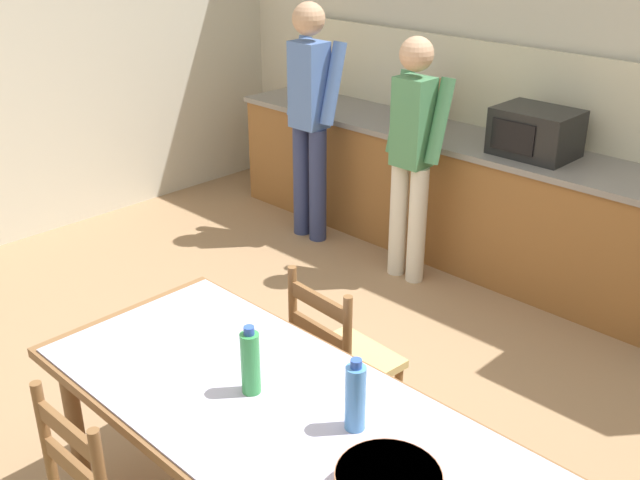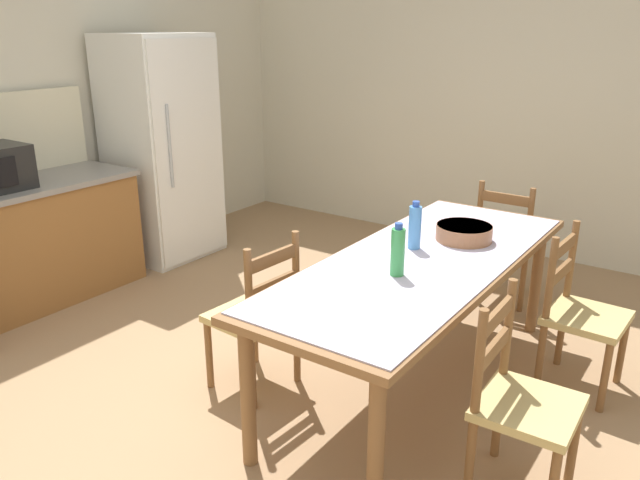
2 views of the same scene
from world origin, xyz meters
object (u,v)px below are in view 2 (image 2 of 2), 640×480
Objects in this scene: chair_side_near_left at (520,402)px; chair_head_end at (507,243)px; serving_bowl at (464,232)px; bottle_near_centre at (398,251)px; dining_table at (422,271)px; refrigerator at (162,149)px; chair_side_far_left at (257,315)px; chair_side_near_right at (580,314)px; bottle_off_centre at (415,227)px.

chair_head_end is at bearing 19.30° from chair_side_near_left.
serving_bowl is 0.35× the size of chair_side_near_left.
bottle_near_centre is at bearing 71.34° from chair_side_near_left.
refrigerator is at bearing 76.01° from dining_table.
bottle_near_centre is 0.89m from chair_side_far_left.
refrigerator reaches higher than chair_side_far_left.
refrigerator is 2.89m from serving_bowl.
refrigerator is 2.08× the size of chair_side_near_right.
bottle_near_centre reaches higher than dining_table.
serving_bowl is (0.40, -0.06, 0.13)m from dining_table.
bottle_off_centre is at bearing 15.30° from bottle_near_centre.
chair_head_end and chair_side_near_left have the same top height.
dining_table is 0.35m from bottle_near_centre.
refrigerator is at bearing 70.65° from bottle_near_centre.
bottle_near_centre reaches higher than chair_side_far_left.
refrigerator is 2.08× the size of chair_side_near_left.
chair_side_near_right is at bearing -64.05° from bottle_off_centre.
bottle_near_centre is 0.70m from serving_bowl.
bottle_off_centre is 0.84× the size of serving_bowl.
chair_head_end is at bearing -4.50° from bottle_off_centre.
chair_side_far_left is 1.79m from chair_side_near_right.
refrigerator is 2.94m from chair_head_end.
refrigerator is at bearing 77.77° from bottle_off_centre.
chair_side_far_left and chair_side_near_left have the same top height.
dining_table is 0.93m from chair_side_near_left.
dining_table is 0.93m from chair_side_near_right.
chair_head_end is at bearing 3.78° from serving_bowl.
bottle_near_centre is at bearing -109.35° from refrigerator.
chair_side_near_left is at bearing 94.23° from chair_side_far_left.
bottle_off_centre is 0.30× the size of chair_side_far_left.
chair_head_end is at bearing -75.23° from refrigerator.
bottle_near_centre is at bearing 90.70° from chair_head_end.
chair_head_end is 1.17m from chair_side_near_right.
chair_side_near_left is (-0.52, -0.73, -0.26)m from dining_table.
chair_side_far_left is (-0.52, 0.73, -0.26)m from dining_table.
chair_side_near_right is at bearing -41.90° from bottle_near_centre.
refrigerator reaches higher than bottle_off_centre.
dining_table is 0.43m from serving_bowl.
chair_side_near_left reaches higher than dining_table.
chair_side_far_left and chair_side_near_right have the same top height.
chair_side_far_left is (-0.64, 0.62, -0.46)m from bottle_off_centre.
chair_side_near_left is at bearing -107.42° from bottle_near_centre.
chair_side_near_right is (0.12, -0.66, -0.38)m from serving_bowl.
dining_table is 0.93m from chair_side_far_left.
chair_side_far_left is 1.00× the size of chair_side_near_left.
refrigerator is 2.47m from chair_side_far_left.
chair_side_near_left is (0.01, -1.45, 0.00)m from chair_side_far_left.
bottle_off_centre is 0.30× the size of chair_side_near_left.
chair_head_end is 1.00× the size of chair_side_near_right.
refrigerator reaches higher than chair_side_near_right.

